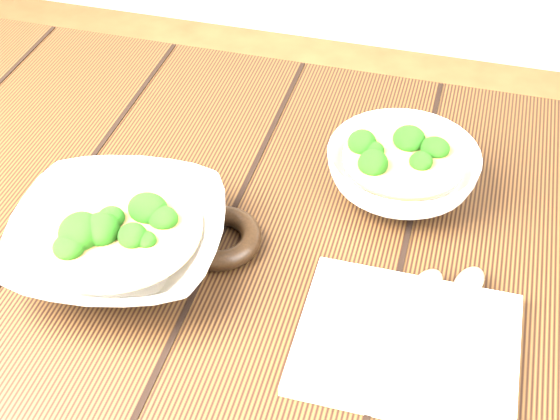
# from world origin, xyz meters

# --- Properties ---
(table) EXTENTS (1.20, 0.80, 0.75)m
(table) POSITION_xyz_m (0.00, 0.00, 0.63)
(table) COLOR #34210E
(table) RESTS_ON ground
(soup_bowl_front) EXTENTS (0.26, 0.26, 0.07)m
(soup_bowl_front) POSITION_xyz_m (-0.11, -0.04, 0.78)
(soup_bowl_front) COLOR silver
(soup_bowl_front) RESTS_ON table
(soup_bowl_back) EXTENTS (0.20, 0.20, 0.06)m
(soup_bowl_back) POSITION_xyz_m (0.16, 0.16, 0.78)
(soup_bowl_back) COLOR silver
(soup_bowl_back) RESTS_ON table
(trivet) EXTENTS (0.12, 0.12, 0.02)m
(trivet) POSITION_xyz_m (-0.02, 0.01, 0.76)
(trivet) COLOR black
(trivet) RESTS_ON table
(napkin) EXTENTS (0.21, 0.17, 0.01)m
(napkin) POSITION_xyz_m (0.20, -0.07, 0.76)
(napkin) COLOR beige
(napkin) RESTS_ON table
(spoon_left) EXTENTS (0.07, 0.17, 0.01)m
(spoon_left) POSITION_xyz_m (0.20, -0.03, 0.76)
(spoon_left) COLOR #B3AF9E
(spoon_left) RESTS_ON napkin
(spoon_right) EXTENTS (0.07, 0.17, 0.01)m
(spoon_right) POSITION_xyz_m (0.24, -0.02, 0.76)
(spoon_right) COLOR #B3AF9E
(spoon_right) RESTS_ON napkin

